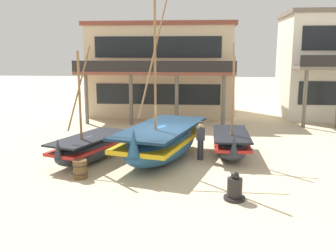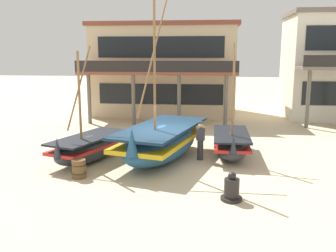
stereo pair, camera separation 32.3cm
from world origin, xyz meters
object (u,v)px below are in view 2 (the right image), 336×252
fishing_boat_centre_large (162,141)px  wooden_barrel (79,169)px  harbor_building_main (165,69)px  capstan_winch (232,189)px  fishing_boat_near_left (89,147)px  fisherman_by_hull (200,141)px  fishing_boat_far_right (231,143)px

fishing_boat_centre_large → wooden_barrel: 3.92m
wooden_barrel → harbor_building_main: 16.05m
fishing_boat_centre_large → capstan_winch: fishing_boat_centre_large is taller
fishing_boat_near_left → harbor_building_main: bearing=82.9°
fisherman_by_hull → capstan_winch: fisherman_by_hull is taller
harbor_building_main → wooden_barrel: bearing=-95.0°
fishing_boat_near_left → fisherman_by_hull: bearing=8.8°
fisherman_by_hull → harbor_building_main: size_ratio=0.16×
capstan_winch → wooden_barrel: 5.76m
capstan_winch → wooden_barrel: bearing=164.3°
fisherman_by_hull → capstan_winch: bearing=-76.1°
fishing_boat_centre_large → harbor_building_main: (-1.38, 12.95, 2.57)m
harbor_building_main → capstan_winch: bearing=-76.4°
fishing_boat_centre_large → wooden_barrel: fishing_boat_centre_large is taller
fishing_boat_near_left → fisherman_by_hull: fishing_boat_near_left is taller
fisherman_by_hull → capstan_winch: (1.11, -4.47, -0.48)m
harbor_building_main → fishing_boat_centre_large: bearing=-83.9°
fishing_boat_far_right → fisherman_by_hull: (-1.36, -0.70, 0.23)m
capstan_winch → fisherman_by_hull: bearing=103.9°
capstan_winch → harbor_building_main: bearing=103.6°
fishing_boat_near_left → capstan_winch: 6.95m
fisherman_by_hull → harbor_building_main: 13.39m
fishing_boat_centre_large → capstan_winch: bearing=-57.1°
capstan_winch → fishing_boat_near_left: bearing=147.4°
fishing_boat_centre_large → capstan_winch: 5.15m
fishing_boat_near_left → wooden_barrel: 2.21m
harbor_building_main → fishing_boat_near_left: bearing=-97.1°
capstan_winch → harbor_building_main: (-4.17, 17.26, 3.03)m
capstan_winch → harbor_building_main: size_ratio=0.09×
fishing_boat_centre_large → wooden_barrel: bearing=-135.2°
fishing_boat_near_left → fishing_boat_centre_large: 3.13m
fisherman_by_hull → wooden_barrel: size_ratio=2.41×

